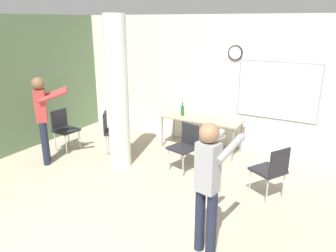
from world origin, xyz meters
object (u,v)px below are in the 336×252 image
at_px(bottle_on_table, 182,110).
at_px(chair_by_left_wall, 64,127).
at_px(chair_mid_room, 272,169).
at_px(chair_near_pillar, 112,129).
at_px(chair_table_front, 185,144).
at_px(person_watching_back, 43,114).
at_px(person_playing_side, 209,179).
at_px(folding_table, 201,120).

bearing_deg(bottle_on_table, chair_by_left_wall, -146.62).
relative_size(bottle_on_table, chair_mid_room, 0.34).
height_order(chair_near_pillar, chair_table_front, same).
bearing_deg(chair_table_front, person_watching_back, -156.60).
bearing_deg(person_playing_side, chair_mid_room, 77.29).
bearing_deg(bottle_on_table, chair_table_front, -59.89).
xyz_separation_m(person_playing_side, person_watching_back, (-3.73, 0.85, 0.03)).
bearing_deg(chair_mid_room, chair_near_pillar, 175.16).
distance_m(folding_table, chair_mid_room, 2.25).
distance_m(bottle_on_table, chair_by_left_wall, 2.56).
bearing_deg(folding_table, chair_near_pillar, -145.82).
distance_m(chair_mid_room, chair_by_left_wall, 4.34).
distance_m(folding_table, person_playing_side, 3.32).
bearing_deg(chair_near_pillar, bottle_on_table, 40.97).
distance_m(bottle_on_table, person_playing_side, 3.46).
relative_size(chair_mid_room, chair_table_front, 1.00).
relative_size(chair_near_pillar, chair_by_left_wall, 1.00).
bearing_deg(person_playing_side, chair_by_left_wall, 159.05).
relative_size(chair_near_pillar, person_watching_back, 0.51).
relative_size(chair_table_front, person_playing_side, 0.53).
distance_m(folding_table, chair_by_left_wall, 2.94).
relative_size(chair_mid_room, person_watching_back, 0.51).
bearing_deg(chair_near_pillar, chair_mid_room, -4.84).
relative_size(chair_mid_room, chair_by_left_wall, 1.00).
distance_m(folding_table, chair_table_front, 1.09).
relative_size(chair_mid_room, person_playing_side, 0.53).
xyz_separation_m(chair_mid_room, chair_table_front, (-1.63, 0.28, 0.00)).
distance_m(person_playing_side, person_watching_back, 3.83).
xyz_separation_m(bottle_on_table, chair_by_left_wall, (-2.12, -1.40, -0.32)).
xyz_separation_m(chair_table_front, person_watching_back, (-2.47, -1.07, 0.49)).
relative_size(chair_table_front, chair_by_left_wall, 1.00).
bearing_deg(person_playing_side, person_watching_back, 167.23).
bearing_deg(bottle_on_table, person_playing_side, -57.69).
bearing_deg(chair_by_left_wall, person_watching_back, -70.73).
relative_size(person_playing_side, person_watching_back, 0.97).
bearing_deg(person_watching_back, chair_mid_room, 10.92).
bearing_deg(folding_table, chair_table_front, -81.21).
height_order(chair_near_pillar, chair_mid_room, same).
height_order(chair_near_pillar, person_playing_side, person_playing_side).
height_order(person_playing_side, person_watching_back, person_watching_back).
bearing_deg(person_playing_side, chair_near_pillar, 147.27).
height_order(chair_by_left_wall, person_playing_side, person_playing_side).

